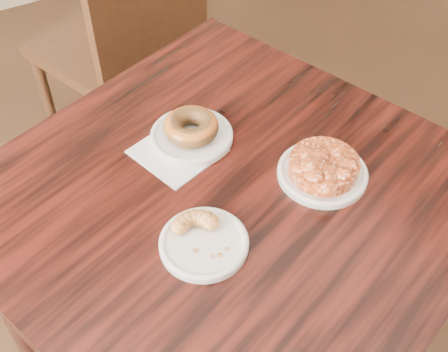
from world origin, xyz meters
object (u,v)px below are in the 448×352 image
chair_far (115,47)px  apple_fritter (324,163)px  glazed_donut (191,127)px  cruller_fragment (204,237)px  cafe_table (228,299)px

chair_far → apple_fritter: (0.05, -1.02, 0.33)m
glazed_donut → cruller_fragment: (-0.10, -0.24, -0.01)m
apple_fritter → glazed_donut: bearing=129.3°
glazed_donut → apple_fritter: size_ratio=0.63×
chair_far → cruller_fragment: size_ratio=8.95×
glazed_donut → apple_fritter: bearing=-50.7°
cafe_table → cruller_fragment: size_ratio=8.19×
chair_far → cruller_fragment: 1.12m
cafe_table → chair_far: 0.98m
chair_far → apple_fritter: size_ratio=5.27×
apple_fritter → cafe_table: bearing=163.0°
chair_far → apple_fritter: chair_far is taller
cafe_table → apple_fritter: bearing=-37.0°
chair_far → glazed_donut: size_ratio=8.41×
glazed_donut → cruller_fragment: 0.26m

